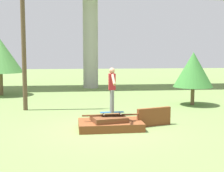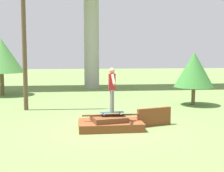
{
  "view_description": "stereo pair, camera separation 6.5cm",
  "coord_description": "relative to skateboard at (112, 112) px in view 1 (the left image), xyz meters",
  "views": [
    {
      "loc": [
        -1.21,
        -10.47,
        2.62
      ],
      "look_at": [
        0.05,
        -0.08,
        1.49
      ],
      "focal_mm": 50.0,
      "sensor_mm": 36.0,
      "label": 1
    },
    {
      "loc": [
        -1.14,
        -10.48,
        2.62
      ],
      "look_at": [
        0.05,
        -0.08,
        1.49
      ],
      "focal_mm": 50.0,
      "sensor_mm": 36.0,
      "label": 2
    }
  ],
  "objects": [
    {
      "name": "scrap_plank_loose",
      "position": [
        1.56,
        0.32,
        -0.26
      ],
      "size": [
        1.31,
        0.52,
        0.66
      ],
      "color": "brown",
      "rests_on": "ground_plane"
    },
    {
      "name": "utility_pole",
      "position": [
        -3.5,
        4.04,
        3.75
      ],
      "size": [
        1.3,
        0.2,
        8.43
      ],
      "color": "brown",
      "rests_on": "ground_plane"
    },
    {
      "name": "skateboard",
      "position": [
        0.0,
        0.0,
        0.0
      ],
      "size": [
        0.83,
        0.22,
        0.09
      ],
      "color": "#23517F",
      "rests_on": "scrap_pile"
    },
    {
      "name": "scrap_pile",
      "position": [
        -0.06,
        0.07,
        -0.41
      ],
      "size": [
        2.18,
        1.39,
        0.51
      ],
      "color": "brown",
      "rests_on": "ground_plane"
    },
    {
      "name": "tree_behind_right",
      "position": [
        -5.75,
        9.33,
        1.86
      ],
      "size": [
        2.75,
        2.75,
        3.51
      ],
      "color": "brown",
      "rests_on": "ground_plane"
    },
    {
      "name": "tree_behind_left",
      "position": [
        4.61,
        4.47,
        1.18
      ],
      "size": [
        1.95,
        1.95,
        2.64
      ],
      "color": "brown",
      "rests_on": "ground_plane"
    },
    {
      "name": "skater",
      "position": [
        0.0,
        0.0,
        0.88
      ],
      "size": [
        0.22,
        1.17,
        1.51
      ],
      "color": "slate",
      "rests_on": "skateboard"
    },
    {
      "name": "ground_plane",
      "position": [
        -0.05,
        0.08,
        -0.59
      ],
      "size": [
        80.0,
        80.0,
        0.0
      ],
      "primitive_type": "plane",
      "color": "olive"
    }
  ]
}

